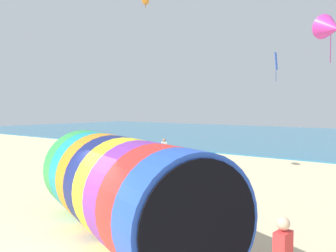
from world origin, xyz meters
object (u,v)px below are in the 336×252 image
object	(u,v)px
kite_blue_diamond	(276,61)
bystander_mid_beach	(164,150)
kite_orange_parafoil	(145,1)
kite_magenta_delta	(331,28)
giant_inflatable_tube	(123,189)

from	to	relation	value
kite_blue_diamond	bystander_mid_beach	world-z (taller)	kite_blue_diamond
kite_orange_parafoil	bystander_mid_beach	size ratio (longest dim) A/B	0.70
kite_blue_diamond	bystander_mid_beach	size ratio (longest dim) A/B	1.17
kite_magenta_delta	bystander_mid_beach	xyz separation A→B (m)	(-11.17, 3.22, -5.98)
kite_orange_parafoil	bystander_mid_beach	xyz separation A→B (m)	(-2.29, 4.33, -8.36)
kite_blue_diamond	kite_magenta_delta	bearing A→B (deg)	-54.42
kite_magenta_delta	giant_inflatable_tube	bearing A→B (deg)	-109.29
giant_inflatable_tube	kite_orange_parafoil	size ratio (longest dim) A/B	7.26
kite_orange_parafoil	bystander_mid_beach	bearing A→B (deg)	117.83
giant_inflatable_tube	bystander_mid_beach	bearing A→B (deg)	124.64
giant_inflatable_tube	kite_orange_parafoil	bearing A→B (deg)	128.14
bystander_mid_beach	giant_inflatable_tube	bearing A→B (deg)	-55.36
giant_inflatable_tube	bystander_mid_beach	size ratio (longest dim) A/B	5.10
giant_inflatable_tube	kite_magenta_delta	xyz separation A→B (m)	(3.00, 8.59, 5.37)
bystander_mid_beach	kite_orange_parafoil	bearing A→B (deg)	-62.17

